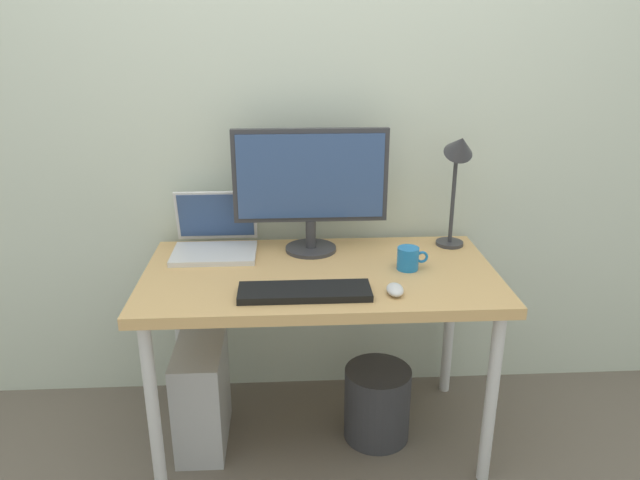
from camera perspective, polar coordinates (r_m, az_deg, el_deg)
name	(u,v)px	position (r m, az deg, el deg)	size (l,w,h in m)	color
ground_plane	(320,434)	(2.55, 0.00, -17.93)	(6.00, 6.00, 0.00)	#665B51
back_wall	(314,94)	(2.42, -0.54, 13.68)	(4.40, 0.04, 2.60)	silver
desk	(320,288)	(2.21, 0.00, -4.56)	(1.28, 0.68, 0.72)	tan
monitor	(310,183)	(2.29, -0.91, 5.47)	(0.59, 0.20, 0.48)	#333338
laptop	(215,237)	(2.38, -9.94, 0.27)	(0.32, 0.27, 0.23)	silver
desk_lamp	(458,164)	(2.36, 13.00, 7.06)	(0.11, 0.16, 0.48)	#333338
keyboard	(305,292)	(1.99, -1.47, -4.94)	(0.44, 0.14, 0.02)	black
mouse	(395,290)	(2.01, 7.15, -4.71)	(0.06, 0.09, 0.03)	silver
coffee_mug	(409,259)	(2.20, 8.43, -1.79)	(0.11, 0.08, 0.08)	#1E72BF
computer_tower	(202,394)	(2.44, -11.15, -14.20)	(0.18, 0.36, 0.42)	#B2B2B7
wastebasket	(377,403)	(2.47, 5.44, -15.19)	(0.26, 0.26, 0.30)	#333338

